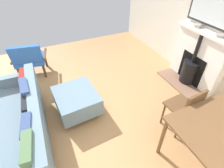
{
  "coord_description": "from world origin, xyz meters",
  "views": [
    {
      "loc": [
        0.2,
        2.38,
        2.34
      ],
      "look_at": [
        -0.67,
        0.46,
        0.63
      ],
      "focal_mm": 27.72,
      "sensor_mm": 36.0,
      "label": 1
    }
  ],
  "objects_px": {
    "mantel_bowl_far": "(220,35)",
    "dining_chair_near_fireplace": "(186,107)",
    "mantel_bowl_near": "(198,25)",
    "armchair_accent": "(29,58)",
    "dining_table": "(223,130)",
    "sofa": "(16,127)",
    "ottoman": "(77,100)",
    "fireplace": "(195,62)"
  },
  "relations": [
    {
      "from": "mantel_bowl_near",
      "to": "sofa",
      "type": "xyz_separation_m",
      "value": [
        3.39,
        0.31,
        -0.82
      ]
    },
    {
      "from": "ottoman",
      "to": "armchair_accent",
      "type": "xyz_separation_m",
      "value": [
        0.61,
        -1.45,
        0.2
      ]
    },
    {
      "from": "mantel_bowl_near",
      "to": "dining_chair_near_fireplace",
      "type": "xyz_separation_m",
      "value": [
        1.09,
        1.12,
        -0.65
      ]
    },
    {
      "from": "dining_chair_near_fireplace",
      "to": "dining_table",
      "type": "bearing_deg",
      "value": 89.25
    },
    {
      "from": "dining_table",
      "to": "dining_chair_near_fireplace",
      "type": "xyz_separation_m",
      "value": [
        -0.01,
        -0.54,
        -0.15
      ]
    },
    {
      "from": "mantel_bowl_far",
      "to": "ottoman",
      "type": "relative_size",
      "value": 0.16
    },
    {
      "from": "mantel_bowl_near",
      "to": "armchair_accent",
      "type": "relative_size",
      "value": 0.18
    },
    {
      "from": "mantel_bowl_far",
      "to": "armchair_accent",
      "type": "bearing_deg",
      "value": -31.7
    },
    {
      "from": "sofa",
      "to": "mantel_bowl_near",
      "type": "bearing_deg",
      "value": -174.84
    },
    {
      "from": "mantel_bowl_near",
      "to": "dining_table",
      "type": "xyz_separation_m",
      "value": [
        1.1,
        1.67,
        -0.5
      ]
    },
    {
      "from": "armchair_accent",
      "to": "dining_table",
      "type": "relative_size",
      "value": 0.69
    },
    {
      "from": "armchair_accent",
      "to": "sofa",
      "type": "bearing_deg",
      "value": 79.36
    },
    {
      "from": "fireplace",
      "to": "ottoman",
      "type": "xyz_separation_m",
      "value": [
        2.45,
        -0.18,
        -0.25
      ]
    },
    {
      "from": "mantel_bowl_far",
      "to": "dining_table",
      "type": "height_order",
      "value": "mantel_bowl_far"
    },
    {
      "from": "ottoman",
      "to": "dining_table",
      "type": "distance_m",
      "value": 2.16
    },
    {
      "from": "mantel_bowl_far",
      "to": "sofa",
      "type": "distance_m",
      "value": 3.49
    },
    {
      "from": "armchair_accent",
      "to": "dining_table",
      "type": "bearing_deg",
      "value": 122.52
    },
    {
      "from": "mantel_bowl_near",
      "to": "sofa",
      "type": "relative_size",
      "value": 0.07
    },
    {
      "from": "mantel_bowl_far",
      "to": "dining_chair_near_fireplace",
      "type": "bearing_deg",
      "value": 30.43
    },
    {
      "from": "armchair_accent",
      "to": "dining_chair_near_fireplace",
      "type": "distance_m",
      "value": 3.21
    },
    {
      "from": "dining_table",
      "to": "dining_chair_near_fireplace",
      "type": "relative_size",
      "value": 1.39
    },
    {
      "from": "fireplace",
      "to": "mantel_bowl_near",
      "type": "height_order",
      "value": "mantel_bowl_near"
    },
    {
      "from": "fireplace",
      "to": "dining_table",
      "type": "relative_size",
      "value": 1.03
    },
    {
      "from": "dining_table",
      "to": "armchair_accent",
      "type": "bearing_deg",
      "value": -57.48
    },
    {
      "from": "armchair_accent",
      "to": "dining_table",
      "type": "height_order",
      "value": "armchair_accent"
    },
    {
      "from": "armchair_accent",
      "to": "mantel_bowl_far",
      "type": "bearing_deg",
      "value": 148.3
    },
    {
      "from": "sofa",
      "to": "dining_table",
      "type": "height_order",
      "value": "sofa"
    },
    {
      "from": "sofa",
      "to": "armchair_accent",
      "type": "bearing_deg",
      "value": -100.64
    },
    {
      "from": "armchair_accent",
      "to": "fireplace",
      "type": "bearing_deg",
      "value": 151.93
    },
    {
      "from": "mantel_bowl_far",
      "to": "dining_chair_near_fireplace",
      "type": "distance_m",
      "value": 1.42
    },
    {
      "from": "mantel_bowl_near",
      "to": "sofa",
      "type": "height_order",
      "value": "mantel_bowl_near"
    },
    {
      "from": "fireplace",
      "to": "armchair_accent",
      "type": "height_order",
      "value": "fireplace"
    },
    {
      "from": "fireplace",
      "to": "sofa",
      "type": "height_order",
      "value": "fireplace"
    },
    {
      "from": "mantel_bowl_near",
      "to": "mantel_bowl_far",
      "type": "height_order",
      "value": "mantel_bowl_near"
    },
    {
      "from": "mantel_bowl_far",
      "to": "ottoman",
      "type": "height_order",
      "value": "mantel_bowl_far"
    },
    {
      "from": "armchair_accent",
      "to": "dining_table",
      "type": "xyz_separation_m",
      "value": [
        -1.96,
        3.08,
        0.21
      ]
    },
    {
      "from": "ottoman",
      "to": "armchair_accent",
      "type": "height_order",
      "value": "armchair_accent"
    },
    {
      "from": "mantel_bowl_near",
      "to": "dining_table",
      "type": "height_order",
      "value": "mantel_bowl_near"
    },
    {
      "from": "mantel_bowl_near",
      "to": "dining_chair_near_fireplace",
      "type": "relative_size",
      "value": 0.17
    },
    {
      "from": "mantel_bowl_far",
      "to": "dining_table",
      "type": "relative_size",
      "value": 0.11
    },
    {
      "from": "sofa",
      "to": "armchair_accent",
      "type": "xyz_separation_m",
      "value": [
        -0.32,
        -1.72,
        0.12
      ]
    },
    {
      "from": "fireplace",
      "to": "armchair_accent",
      "type": "distance_m",
      "value": 3.46
    }
  ]
}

